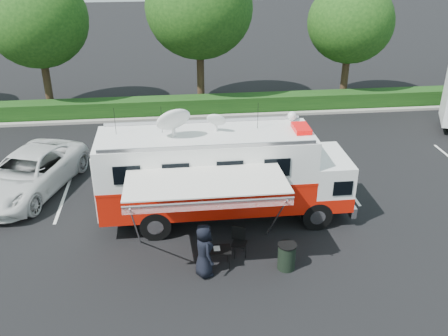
{
  "coord_description": "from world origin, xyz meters",
  "views": [
    {
      "loc": [
        -1.91,
        -16.35,
        10.26
      ],
      "look_at": [
        0.0,
        0.5,
        1.9
      ],
      "focal_mm": 40.0,
      "sensor_mm": 36.0,
      "label": 1
    }
  ],
  "objects_px": {
    "white_suv": "(31,191)",
    "folding_table": "(218,250)",
    "command_truck": "(223,174)",
    "trash_bin": "(287,256)"
  },
  "relations": [
    {
      "from": "white_suv",
      "to": "folding_table",
      "type": "xyz_separation_m",
      "value": [
        7.39,
        -6.05,
        0.64
      ]
    },
    {
      "from": "white_suv",
      "to": "command_truck",
      "type": "bearing_deg",
      "value": -1.61
    },
    {
      "from": "command_truck",
      "to": "folding_table",
      "type": "relative_size",
      "value": 11.27
    },
    {
      "from": "command_truck",
      "to": "trash_bin",
      "type": "xyz_separation_m",
      "value": [
        1.71,
        -3.34,
        -1.45
      ]
    },
    {
      "from": "white_suv",
      "to": "trash_bin",
      "type": "distance_m",
      "value": 11.54
    },
    {
      "from": "command_truck",
      "to": "trash_bin",
      "type": "bearing_deg",
      "value": -62.88
    },
    {
      "from": "command_truck",
      "to": "trash_bin",
      "type": "relative_size",
      "value": 9.95
    },
    {
      "from": "command_truck",
      "to": "folding_table",
      "type": "xyz_separation_m",
      "value": [
        -0.5,
        -3.0,
        -1.27
      ]
    },
    {
      "from": "command_truck",
      "to": "folding_table",
      "type": "height_order",
      "value": "command_truck"
    },
    {
      "from": "command_truck",
      "to": "trash_bin",
      "type": "height_order",
      "value": "command_truck"
    }
  ]
}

